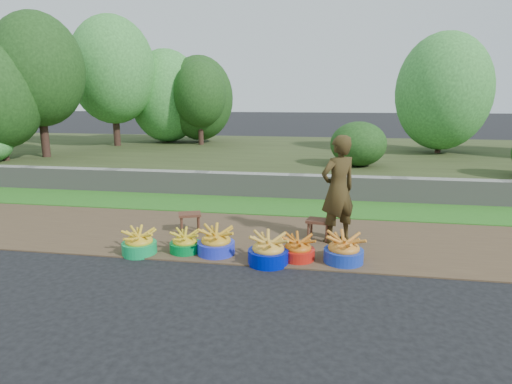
% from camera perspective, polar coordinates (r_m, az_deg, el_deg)
% --- Properties ---
extents(ground_plane, '(120.00, 120.00, 0.00)m').
position_cam_1_polar(ground_plane, '(5.86, 2.27, -10.09)').
color(ground_plane, black).
rests_on(ground_plane, ground).
extents(dirt_shoulder, '(80.00, 2.50, 0.02)m').
position_cam_1_polar(dirt_shoulder, '(7.02, 3.58, -6.12)').
color(dirt_shoulder, '#4F3C29').
rests_on(dirt_shoulder, ground).
extents(grass_verge, '(80.00, 1.50, 0.04)m').
position_cam_1_polar(grass_verge, '(8.93, 4.95, -1.99)').
color(grass_verge, '#2D701F').
rests_on(grass_verge, ground).
extents(retaining_wall, '(80.00, 0.35, 0.55)m').
position_cam_1_polar(retaining_wall, '(9.70, 5.39, 0.71)').
color(retaining_wall, gray).
rests_on(retaining_wall, ground).
extents(earth_bank, '(80.00, 10.00, 0.50)m').
position_cam_1_polar(earth_bank, '(14.53, 6.85, 4.53)').
color(earth_bank, '#36411F').
rests_on(earth_bank, ground).
extents(vegetation, '(35.38, 8.19, 4.58)m').
position_cam_1_polar(vegetation, '(13.92, 6.49, 13.24)').
color(vegetation, '#37221A').
rests_on(vegetation, earth_bank).
extents(basin_a, '(0.50, 0.50, 0.37)m').
position_cam_1_polar(basin_a, '(6.52, -15.32, -6.60)').
color(basin_a, '#0F9B4E').
rests_on(basin_a, ground).
extents(basin_b, '(0.45, 0.45, 0.34)m').
position_cam_1_polar(basin_b, '(6.43, -9.45, -6.74)').
color(basin_b, '#00782F').
rests_on(basin_b, ground).
extents(basin_c, '(0.55, 0.55, 0.41)m').
position_cam_1_polar(basin_c, '(6.29, -5.35, -6.76)').
color(basin_c, '#2230D4').
rests_on(basin_c, ground).
extents(basin_d, '(0.56, 0.56, 0.42)m').
position_cam_1_polar(basin_d, '(5.94, 1.64, -7.85)').
color(basin_d, '#0012A4').
rests_on(basin_d, ground).
extents(basin_e, '(0.48, 0.48, 0.36)m').
position_cam_1_polar(basin_e, '(6.10, 5.60, -7.62)').
color(basin_e, red).
rests_on(basin_e, ground).
extents(basin_f, '(0.55, 0.55, 0.41)m').
position_cam_1_polar(basin_f, '(6.08, 11.61, -7.64)').
color(basin_f, '#1836B0').
rests_on(basin_f, ground).
extents(stool_left, '(0.45, 0.40, 0.33)m').
position_cam_1_polar(stool_left, '(7.31, -8.82, -3.30)').
color(stool_left, '#502C1E').
rests_on(stool_left, dirt_shoulder).
extents(stool_right, '(0.43, 0.36, 0.34)m').
position_cam_1_polar(stool_right, '(6.89, 8.40, -4.19)').
color(stool_right, '#502C1E').
rests_on(stool_right, dirt_shoulder).
extents(vendor_woman, '(0.73, 0.68, 1.68)m').
position_cam_1_polar(vendor_woman, '(6.72, 10.88, 0.34)').
color(vendor_woman, black).
rests_on(vendor_woman, dirt_shoulder).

